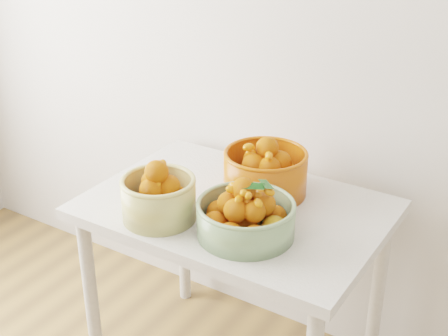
{
  "coord_description": "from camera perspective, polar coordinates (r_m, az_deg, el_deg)",
  "views": [
    {
      "loc": [
        0.77,
        0.01,
        1.79
      ],
      "look_at": [
        -0.19,
        1.52,
        0.92
      ],
      "focal_mm": 50.0,
      "sensor_mm": 36.0,
      "label": 1
    }
  ],
  "objects": [
    {
      "name": "table",
      "position": [
        2.18,
        1.06,
        -5.57
      ],
      "size": [
        1.0,
        0.7,
        0.75
      ],
      "color": "silver",
      "rests_on": "ground"
    },
    {
      "name": "bowl_cream",
      "position": [
        2.02,
        -5.98,
        -2.63
      ],
      "size": [
        0.31,
        0.31,
        0.21
      ],
      "rotation": [
        0.0,
        0.0,
        0.31
      ],
      "color": "#C8BC72",
      "rests_on": "table"
    },
    {
      "name": "bowl_orange",
      "position": [
        2.17,
        3.78,
        -0.31
      ],
      "size": [
        0.3,
        0.3,
        0.21
      ],
      "rotation": [
        0.0,
        0.0,
        0.01
      ],
      "color": "#CA4B10",
      "rests_on": "table"
    },
    {
      "name": "bowl_green",
      "position": [
        1.93,
        1.97,
        -4.38
      ],
      "size": [
        0.31,
        0.31,
        0.2
      ],
      "rotation": [
        0.0,
        0.0,
        0.01
      ],
      "color": "gray",
      "rests_on": "table"
    }
  ]
}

